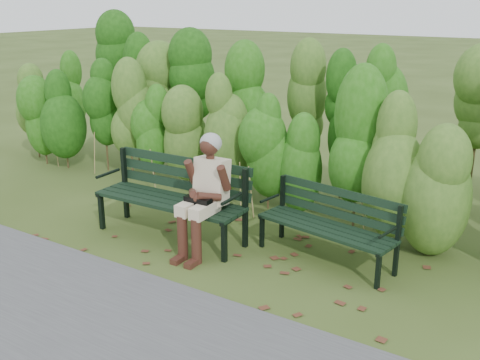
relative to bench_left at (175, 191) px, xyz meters
The scene contains 7 objects.
ground 0.93m from the bench_left, ahead, with size 80.00×80.00×0.00m, color #354718.
footpath 2.43m from the bench_left, 71.81° to the right, with size 60.00×2.50×0.01m, color #474749.
hedge_band 2.08m from the bench_left, 67.92° to the left, with size 11.04×1.67×2.42m.
leaf_litter 1.07m from the bench_left, 16.84° to the right, with size 5.90×2.22×0.01m.
bench_left is the anchor object (origin of this frame).
bench_right 1.90m from the bench_left, 12.16° to the left, with size 1.63×0.76×0.78m.
seated_woman 0.64m from the bench_left, 16.97° to the right, with size 0.54×0.78×1.36m.
Camera 1 is at (3.34, -4.91, 2.77)m, focal length 42.00 mm.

